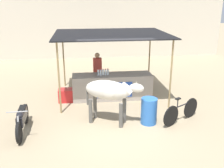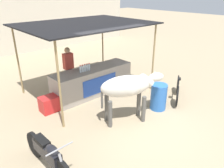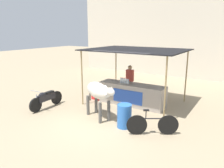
{
  "view_description": "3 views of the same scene",
  "coord_description": "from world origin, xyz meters",
  "px_view_note": "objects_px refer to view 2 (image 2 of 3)",
  "views": [
    {
      "loc": [
        -1.16,
        -7.22,
        3.77
      ],
      "look_at": [
        -0.17,
        0.83,
        1.04
      ],
      "focal_mm": 42.0,
      "sensor_mm": 36.0,
      "label": 1
    },
    {
      "loc": [
        -4.25,
        -3.61,
        3.49
      ],
      "look_at": [
        -0.26,
        0.89,
        0.87
      ],
      "focal_mm": 35.0,
      "sensor_mm": 36.0,
      "label": 2
    },
    {
      "loc": [
        4.25,
        -6.17,
        3.25
      ],
      "look_at": [
        -0.35,
        1.1,
        1.14
      ],
      "focal_mm": 35.0,
      "sensor_mm": 36.0,
      "label": 3
    }
  ],
  "objects_px": {
    "motorcycle_parked": "(48,154)",
    "cow": "(128,88)",
    "stall_counter": "(93,81)",
    "water_barrel": "(159,97)",
    "vendor_behind_counter": "(69,69)",
    "bicycle_leaning": "(178,90)",
    "cooler_box": "(50,104)"
  },
  "relations": [
    {
      "from": "vendor_behind_counter",
      "to": "bicycle_leaning",
      "type": "relative_size",
      "value": 1.16
    },
    {
      "from": "stall_counter",
      "to": "cooler_box",
      "type": "distance_m",
      "value": 1.76
    },
    {
      "from": "cooler_box",
      "to": "bicycle_leaning",
      "type": "bearing_deg",
      "value": -30.63
    },
    {
      "from": "water_barrel",
      "to": "bicycle_leaning",
      "type": "relative_size",
      "value": 0.58
    },
    {
      "from": "cooler_box",
      "to": "water_barrel",
      "type": "xyz_separation_m",
      "value": [
        2.61,
        -2.13,
        0.17
      ]
    },
    {
      "from": "stall_counter",
      "to": "water_barrel",
      "type": "height_order",
      "value": "stall_counter"
    },
    {
      "from": "stall_counter",
      "to": "cow",
      "type": "relative_size",
      "value": 1.67
    },
    {
      "from": "vendor_behind_counter",
      "to": "water_barrel",
      "type": "distance_m",
      "value": 3.31
    },
    {
      "from": "vendor_behind_counter",
      "to": "water_barrel",
      "type": "relative_size",
      "value": 2.01
    },
    {
      "from": "cow",
      "to": "motorcycle_parked",
      "type": "xyz_separation_m",
      "value": [
        -2.57,
        -0.28,
        -0.61
      ]
    },
    {
      "from": "stall_counter",
      "to": "bicycle_leaning",
      "type": "xyz_separation_m",
      "value": [
        1.9,
        -2.25,
        -0.13
      ]
    },
    {
      "from": "cow",
      "to": "motorcycle_parked",
      "type": "distance_m",
      "value": 2.65
    },
    {
      "from": "vendor_behind_counter",
      "to": "water_barrel",
      "type": "xyz_separation_m",
      "value": [
        1.37,
        -2.98,
        -0.44
      ]
    },
    {
      "from": "cow",
      "to": "water_barrel",
      "type": "bearing_deg",
      "value": -8.17
    },
    {
      "from": "bicycle_leaning",
      "to": "cooler_box",
      "type": "bearing_deg",
      "value": 149.37
    },
    {
      "from": "vendor_behind_counter",
      "to": "motorcycle_parked",
      "type": "distance_m",
      "value": 3.94
    },
    {
      "from": "vendor_behind_counter",
      "to": "motorcycle_parked",
      "type": "bearing_deg",
      "value": -127.86
    },
    {
      "from": "cooler_box",
      "to": "water_barrel",
      "type": "relative_size",
      "value": 0.73
    },
    {
      "from": "motorcycle_parked",
      "to": "cow",
      "type": "bearing_deg",
      "value": 6.27
    },
    {
      "from": "stall_counter",
      "to": "cow",
      "type": "distance_m",
      "value": 2.16
    },
    {
      "from": "stall_counter",
      "to": "motorcycle_parked",
      "type": "xyz_separation_m",
      "value": [
        -2.91,
        -2.34,
        -0.05
      ]
    },
    {
      "from": "stall_counter",
      "to": "water_barrel",
      "type": "distance_m",
      "value": 2.39
    },
    {
      "from": "water_barrel",
      "to": "bicycle_leaning",
      "type": "height_order",
      "value": "bicycle_leaning"
    },
    {
      "from": "cow",
      "to": "motorcycle_parked",
      "type": "bearing_deg",
      "value": -173.73
    },
    {
      "from": "cooler_box",
      "to": "cow",
      "type": "height_order",
      "value": "cow"
    },
    {
      "from": "motorcycle_parked",
      "to": "bicycle_leaning",
      "type": "bearing_deg",
      "value": 1.05
    },
    {
      "from": "motorcycle_parked",
      "to": "bicycle_leaning",
      "type": "height_order",
      "value": "motorcycle_parked"
    },
    {
      "from": "stall_counter",
      "to": "vendor_behind_counter",
      "type": "bearing_deg",
      "value": 123.82
    },
    {
      "from": "water_barrel",
      "to": "vendor_behind_counter",
      "type": "bearing_deg",
      "value": 114.7
    },
    {
      "from": "stall_counter",
      "to": "bicycle_leaning",
      "type": "distance_m",
      "value": 2.95
    },
    {
      "from": "stall_counter",
      "to": "bicycle_leaning",
      "type": "bearing_deg",
      "value": -49.84
    },
    {
      "from": "water_barrel",
      "to": "motorcycle_parked",
      "type": "xyz_separation_m",
      "value": [
        -3.77,
        -0.11,
        0.02
      ]
    }
  ]
}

